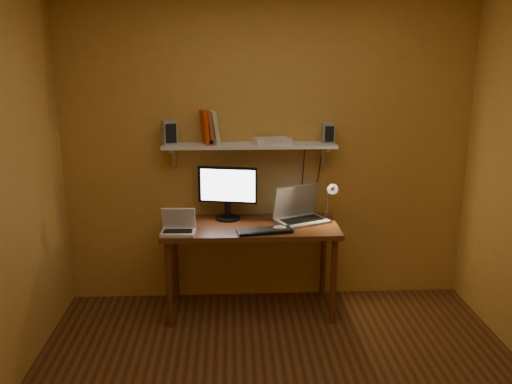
{
  "coord_description": "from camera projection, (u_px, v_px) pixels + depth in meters",
  "views": [
    {
      "loc": [
        -0.31,
        -2.85,
        2.11
      ],
      "look_at": [
        -0.12,
        1.18,
        1.05
      ],
      "focal_mm": 38.0,
      "sensor_mm": 36.0,
      "label": 1
    }
  ],
  "objects": [
    {
      "name": "room",
      "position": [
        288.0,
        202.0,
        2.97
      ],
      "size": [
        3.44,
        3.24,
        2.64
      ],
      "color": "brown",
      "rests_on": "ground"
    },
    {
      "name": "desk",
      "position": [
        251.0,
        235.0,
        4.36
      ],
      "size": [
        1.4,
        0.6,
        0.75
      ],
      "color": "#5E3016",
      "rests_on": "ground"
    },
    {
      "name": "wall_shelf",
      "position": [
        249.0,
        146.0,
        4.37
      ],
      "size": [
        1.4,
        0.25,
        0.21
      ],
      "color": "silver",
      "rests_on": "room"
    },
    {
      "name": "monitor",
      "position": [
        227.0,
        190.0,
        4.43
      ],
      "size": [
        0.48,
        0.24,
        0.44
      ],
      "rotation": [
        0.0,
        0.0,
        -0.2
      ],
      "color": "black",
      "rests_on": "desk"
    },
    {
      "name": "laptop",
      "position": [
        299.0,
        212.0,
        4.44
      ],
      "size": [
        0.48,
        0.43,
        0.29
      ],
      "rotation": [
        0.0,
        0.0,
        0.44
      ],
      "color": "gray",
      "rests_on": "desk"
    },
    {
      "name": "netbook",
      "position": [
        178.0,
        226.0,
        4.15
      ],
      "size": [
        0.26,
        0.19,
        0.19
      ],
      "rotation": [
        0.0,
        0.0,
        -0.04
      ],
      "color": "silver",
      "rests_on": "desk"
    },
    {
      "name": "keyboard",
      "position": [
        265.0,
        231.0,
        4.16
      ],
      "size": [
        0.44,
        0.21,
        0.02
      ],
      "primitive_type": "cube",
      "rotation": [
        0.0,
        0.0,
        0.16
      ],
      "color": "black",
      "rests_on": "desk"
    },
    {
      "name": "mouse",
      "position": [
        280.0,
        228.0,
        4.2
      ],
      "size": [
        0.11,
        0.07,
        0.04
      ],
      "primitive_type": "ellipsoid",
      "rotation": [
        0.0,
        0.0,
        0.03
      ],
      "color": "silver",
      "rests_on": "desk"
    },
    {
      "name": "desk_lamp",
      "position": [
        330.0,
        195.0,
        4.44
      ],
      "size": [
        0.09,
        0.23,
        0.38
      ],
      "color": "silver",
      "rests_on": "desk"
    },
    {
      "name": "speaker_left",
      "position": [
        169.0,
        132.0,
        4.31
      ],
      "size": [
        0.14,
        0.14,
        0.19
      ],
      "primitive_type": "cube",
      "rotation": [
        0.0,
        0.0,
        0.34
      ],
      "color": "gray",
      "rests_on": "wall_shelf"
    },
    {
      "name": "speaker_right",
      "position": [
        328.0,
        133.0,
        4.38
      ],
      "size": [
        0.09,
        0.09,
        0.16
      ],
      "primitive_type": "cube",
      "rotation": [
        0.0,
        0.0,
        0.02
      ],
      "color": "gray",
      "rests_on": "wall_shelf"
    },
    {
      "name": "books",
      "position": [
        210.0,
        127.0,
        4.33
      ],
      "size": [
        0.18,
        0.19,
        0.27
      ],
      "color": "#C83102",
      "rests_on": "wall_shelf"
    },
    {
      "name": "shelf_camera",
      "position": [
        212.0,
        142.0,
        4.29
      ],
      "size": [
        0.1,
        0.04,
        0.06
      ],
      "color": "silver",
      "rests_on": "wall_shelf"
    },
    {
      "name": "router",
      "position": [
        272.0,
        141.0,
        4.36
      ],
      "size": [
        0.32,
        0.24,
        0.05
      ],
      "primitive_type": "cube",
      "rotation": [
        0.0,
        0.0,
        0.2
      ],
      "color": "silver",
      "rests_on": "wall_shelf"
    }
  ]
}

